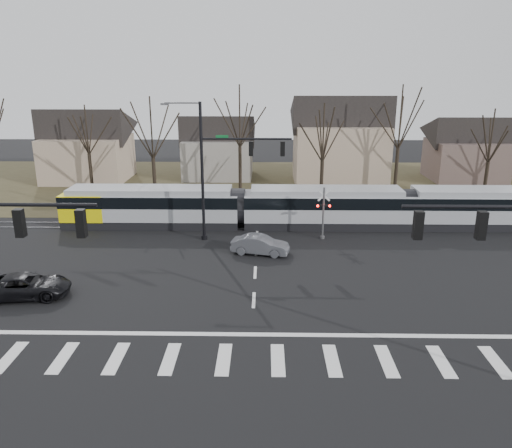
{
  "coord_description": "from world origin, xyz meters",
  "views": [
    {
      "loc": [
        0.58,
        -23.35,
        12.25
      ],
      "look_at": [
        0.0,
        9.0,
        2.3
      ],
      "focal_mm": 35.0,
      "sensor_mm": 36.0,
      "label": 1
    }
  ],
  "objects_px": {
    "tram": "(323,206)",
    "suv": "(26,286)",
    "sedan": "(260,245)",
    "rail_crossing_signal": "(323,215)"
  },
  "relations": [
    {
      "from": "sedan",
      "to": "rail_crossing_signal",
      "type": "xyz_separation_m",
      "value": [
        4.72,
        3.41,
        1.23
      ]
    },
    {
      "from": "tram",
      "to": "suv",
      "type": "relative_size",
      "value": 8.28
    },
    {
      "from": "suv",
      "to": "tram",
      "type": "bearing_deg",
      "value": -60.59
    },
    {
      "from": "sedan",
      "to": "rail_crossing_signal",
      "type": "distance_m",
      "value": 5.95
    },
    {
      "from": "tram",
      "to": "suv",
      "type": "xyz_separation_m",
      "value": [
        -18.21,
        -13.81,
        -1.07
      ]
    },
    {
      "from": "suv",
      "to": "rail_crossing_signal",
      "type": "distance_m",
      "value": 20.8
    },
    {
      "from": "sedan",
      "to": "suv",
      "type": "xyz_separation_m",
      "value": [
        -13.14,
        -7.2,
        0.01
      ]
    },
    {
      "from": "suv",
      "to": "rail_crossing_signal",
      "type": "bearing_deg",
      "value": -67.07
    },
    {
      "from": "sedan",
      "to": "rail_crossing_signal",
      "type": "relative_size",
      "value": 1.05
    },
    {
      "from": "suv",
      "to": "sedan",
      "type": "bearing_deg",
      "value": -69.06
    }
  ]
}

